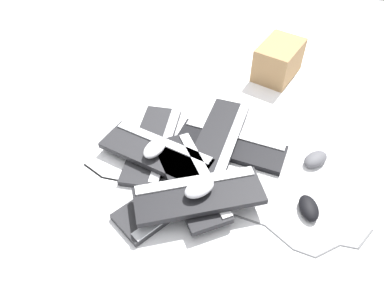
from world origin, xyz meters
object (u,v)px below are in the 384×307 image
(keyboard_6, at_px, (156,153))
(mouse_1, at_px, (199,188))
(keyboard_1, at_px, (231,145))
(keyboard_4, at_px, (220,137))
(mouse_3, at_px, (309,208))
(mouse_0, at_px, (155,148))
(keyboard_0, at_px, (174,196))
(keyboard_5, at_px, (199,195))
(keyboard_2, at_px, (153,144))
(keyboard_3, at_px, (190,179))
(mouse_2, at_px, (316,159))
(cardboard_box, at_px, (278,60))

(keyboard_6, relative_size, mouse_1, 4.22)
(keyboard_1, height_order, keyboard_4, keyboard_4)
(keyboard_4, xyz_separation_m, mouse_3, (0.25, 0.36, -0.02))
(keyboard_1, bearing_deg, mouse_0, -61.19)
(keyboard_0, bearing_deg, keyboard_5, 78.92)
(keyboard_2, distance_m, keyboard_3, 0.26)
(keyboard_3, height_order, mouse_3, keyboard_3)
(keyboard_6, bearing_deg, mouse_3, 79.80)
(keyboard_0, xyz_separation_m, mouse_3, (-0.06, 0.47, 0.01))
(keyboard_0, xyz_separation_m, keyboard_6, (-0.16, -0.11, 0.03))
(keyboard_0, relative_size, keyboard_4, 0.99)
(keyboard_1, bearing_deg, keyboard_0, -27.72)
(keyboard_2, distance_m, keyboard_4, 0.27)
(keyboard_1, distance_m, keyboard_4, 0.06)
(keyboard_1, relative_size, mouse_2, 4.16)
(mouse_0, relative_size, mouse_2, 1.00)
(keyboard_1, bearing_deg, mouse_3, 52.27)
(keyboard_5, bearing_deg, keyboard_0, -101.08)
(keyboard_2, distance_m, mouse_1, 0.37)
(keyboard_0, height_order, keyboard_5, keyboard_5)
(keyboard_3, height_order, keyboard_6, same)
(keyboard_5, xyz_separation_m, mouse_3, (-0.07, 0.38, -0.05))
(mouse_3, bearing_deg, keyboard_1, -144.91)
(cardboard_box, bearing_deg, keyboard_3, -17.52)
(keyboard_3, relative_size, keyboard_6, 0.96)
(keyboard_2, relative_size, keyboard_6, 0.96)
(keyboard_3, height_order, mouse_2, keyboard_3)
(keyboard_1, xyz_separation_m, keyboard_4, (-0.01, -0.05, 0.03))
(mouse_1, xyz_separation_m, cardboard_box, (-0.87, 0.19, -0.03))
(mouse_3, relative_size, cardboard_box, 0.46)
(keyboard_6, relative_size, mouse_2, 4.22)
(keyboard_0, bearing_deg, keyboard_3, 146.61)
(keyboard_3, bearing_deg, cardboard_box, 162.48)
(mouse_1, height_order, mouse_3, mouse_1)
(keyboard_2, xyz_separation_m, mouse_1, (0.25, 0.25, 0.10))
(keyboard_0, distance_m, keyboard_3, 0.09)
(keyboard_0, height_order, cardboard_box, cardboard_box)
(keyboard_2, bearing_deg, mouse_1, 44.73)
(keyboard_3, relative_size, mouse_2, 4.06)
(keyboard_3, xyz_separation_m, keyboard_4, (-0.24, 0.06, 0.00))
(keyboard_6, bearing_deg, mouse_1, 49.86)
(cardboard_box, bearing_deg, mouse_2, 19.83)
(keyboard_2, xyz_separation_m, mouse_3, (0.18, 0.62, 0.01))
(keyboard_2, height_order, keyboard_4, keyboard_4)
(keyboard_0, bearing_deg, mouse_0, -142.83)
(keyboard_0, distance_m, keyboard_2, 0.28)
(mouse_2, bearing_deg, mouse_0, 143.50)
(keyboard_3, bearing_deg, keyboard_5, 30.80)
(keyboard_2, distance_m, cardboard_box, 0.76)
(keyboard_1, distance_m, mouse_2, 0.33)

